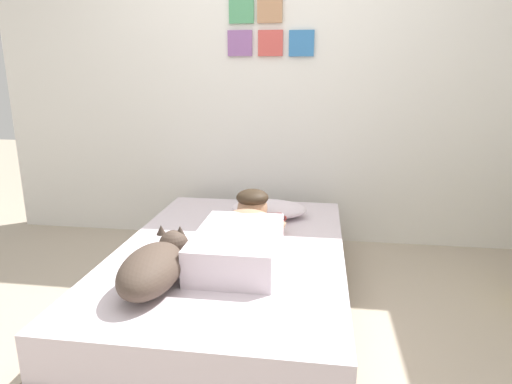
% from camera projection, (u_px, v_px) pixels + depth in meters
% --- Properties ---
extents(ground_plane, '(12.88, 12.88, 0.00)m').
position_uv_depth(ground_plane, '(235.00, 340.00, 2.26)').
color(ground_plane, tan).
extents(back_wall, '(4.44, 0.12, 2.50)m').
position_uv_depth(back_wall, '(271.00, 84.00, 3.43)').
color(back_wall, silver).
rests_on(back_wall, ground).
extents(bed, '(1.31, 2.03, 0.37)m').
position_uv_depth(bed, '(231.00, 277.00, 2.56)').
color(bed, '#726051').
rests_on(bed, ground).
extents(pillow, '(0.52, 0.32, 0.11)m').
position_uv_depth(pillow, '(269.00, 209.00, 3.05)').
color(pillow, silver).
rests_on(pillow, bed).
extents(person_lying, '(0.43, 0.92, 0.27)m').
position_uv_depth(person_lying, '(242.00, 235.00, 2.40)').
color(person_lying, silver).
rests_on(person_lying, bed).
extents(dog, '(0.26, 0.57, 0.21)m').
position_uv_depth(dog, '(154.00, 266.00, 2.02)').
color(dog, '#4C3D33').
rests_on(dog, bed).
extents(coffee_cup, '(0.12, 0.09, 0.07)m').
position_uv_depth(coffee_cup, '(275.00, 218.00, 2.91)').
color(coffee_cup, '#D84C47').
rests_on(coffee_cup, bed).
extents(cell_phone, '(0.07, 0.14, 0.01)m').
position_uv_depth(cell_phone, '(201.00, 274.00, 2.17)').
color(cell_phone, black).
rests_on(cell_phone, bed).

